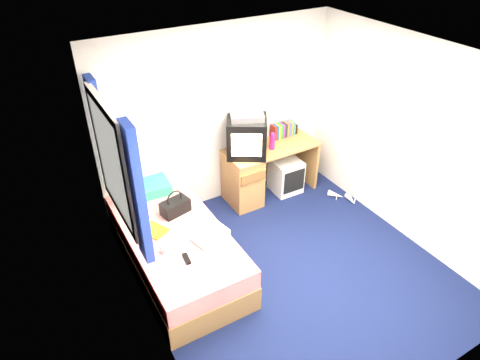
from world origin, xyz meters
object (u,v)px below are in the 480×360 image
crt_tv (247,137)px  towel (210,235)px  handbag (175,206)px  storage_cube (286,176)px  magazine (154,230)px  water_bottle (170,246)px  white_heels (343,197)px  picture_frame (294,128)px  pink_water_bottle (272,142)px  desk (253,173)px  aerosol_can (265,143)px  vcr (247,116)px  remote_control (187,259)px  bed (177,249)px  colour_swatch_fan (203,254)px  pillow (145,189)px

crt_tv → towel: crt_tv is taller
crt_tv → handbag: size_ratio=1.89×
towel → storage_cube: bearing=30.0°
magazine → water_bottle: size_ratio=1.40×
magazine → white_heels: 2.78m
picture_frame → handbag: picture_frame is taller
storage_cube → pink_water_bottle: pink_water_bottle is taller
desk → storage_cube: size_ratio=2.67×
picture_frame → aerosol_can: (-0.62, -0.19, 0.01)m
vcr → white_heels: size_ratio=0.97×
crt_tv → pink_water_bottle: bearing=21.3°
storage_cube → remote_control: 2.35m
bed → magazine: 0.36m
vcr → towel: bearing=-111.3°
towel → colour_swatch_fan: towel is taller
bed → towel: bearing=-48.9°
water_bottle → white_heels: water_bottle is taller
colour_swatch_fan → pink_water_bottle: bearing=36.1°
desk → colour_swatch_fan: 1.83m
picture_frame → towel: 2.33m
picture_frame → pink_water_bottle: bearing=-168.1°
storage_cube → colour_swatch_fan: colour_swatch_fan is taller
aerosol_can → remote_control: (-1.69, -1.19, -0.28)m
pillow → aerosol_can: size_ratio=3.47×
bed → aerosol_can: bearing=23.9°
vcr → towel: vcr is taller
towel → magazine: bearing=138.1°
storage_cube → water_bottle: 2.32m
vcr → aerosol_can: (0.27, -0.02, -0.46)m
colour_swatch_fan → vcr: bearing=44.7°
desk → remote_control: bearing=-141.6°
bed → handbag: bearing=64.5°
crt_tv → picture_frame: crt_tv is taller
bed → pillow: size_ratio=3.47×
storage_cube → remote_control: remote_control is taller
remote_control → white_heels: bearing=18.3°
handbag → remote_control: bearing=-118.0°
desk → vcr: vcr is taller
aerosol_can → towel: aerosol_can is taller
bed → towel: (0.28, -0.32, 0.33)m
aerosol_can → vcr: bearing=175.2°
towel → picture_frame: bearing=31.9°
pillow → remote_control: bearing=-92.0°
desk → picture_frame: (0.79, 0.18, 0.41)m
picture_frame → pink_water_bottle: pink_water_bottle is taller
towel → colour_swatch_fan: (-0.17, -0.18, -0.05)m
remote_control → white_heels: remote_control is taller
picture_frame → aerosol_can: bearing=-174.8°
pink_water_bottle → white_heels: (0.83, -0.63, -0.82)m
magazine → bed: bearing=-28.7°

